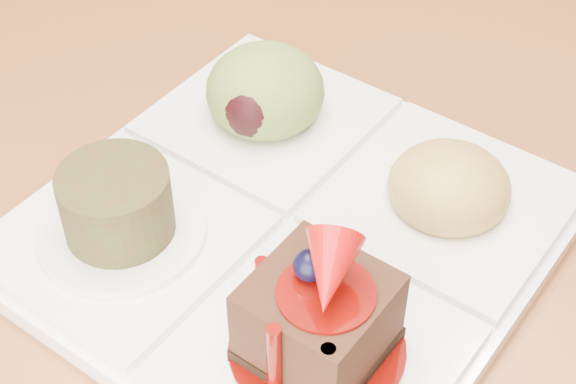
% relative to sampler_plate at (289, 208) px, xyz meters
% --- Properties ---
extents(ground, '(6.00, 6.00, 0.00)m').
position_rel_sampler_plate_xyz_m(ground, '(-0.19, 0.75, -0.77)').
color(ground, '#522917').
extents(sampler_plate, '(0.31, 0.31, 0.10)m').
position_rel_sampler_plate_xyz_m(sampler_plate, '(0.00, 0.00, 0.00)').
color(sampler_plate, white).
rests_on(sampler_plate, dining_table).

